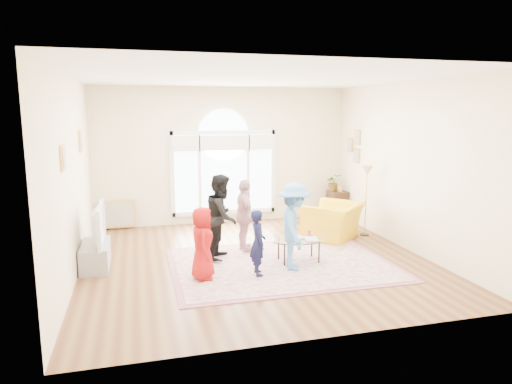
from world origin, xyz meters
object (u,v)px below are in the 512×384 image
object	(u,v)px
tv_console	(95,256)
coffee_table	(299,240)
television	(94,225)
area_rug	(282,264)
armchair	(333,221)

from	to	relation	value
tv_console	coffee_table	xyz separation A→B (m)	(3.45, -0.61, 0.19)
television	area_rug	bearing A→B (deg)	-12.39
television	coffee_table	xyz separation A→B (m)	(3.44, -0.61, -0.35)
area_rug	armchair	size ratio (longest dim) A/B	3.13
tv_console	coffee_table	distance (m)	3.51
area_rug	tv_console	bearing A→B (deg)	167.64
coffee_table	armchair	bearing A→B (deg)	47.06
television	coffee_table	size ratio (longest dim) A/B	1.15
television	armchair	distance (m)	4.72
tv_console	coffee_table	bearing A→B (deg)	-10.10
coffee_table	armchair	xyz separation A→B (m)	(1.22, 1.26, -0.03)
area_rug	television	bearing A→B (deg)	167.61
television	coffee_table	world-z (taller)	television
tv_console	armchair	size ratio (longest dim) A/B	0.87
area_rug	television	size ratio (longest dim) A/B	3.12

